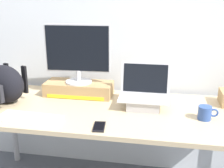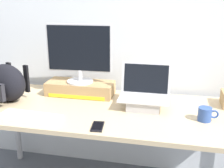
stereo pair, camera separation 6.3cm
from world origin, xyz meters
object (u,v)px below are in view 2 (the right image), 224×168
toner_box_yellow (80,88)px  external_keyboard (30,117)px  desktop_monitor (79,53)px  messenger_backpack (6,83)px  open_laptop (144,99)px  coffee_mug (205,114)px  cell_phone (98,126)px

toner_box_yellow → external_keyboard: bearing=-109.8°
desktop_monitor → messenger_backpack: bearing=-156.6°
desktop_monitor → open_laptop: bearing=-19.8°
toner_box_yellow → coffee_mug: bearing=-17.9°
desktop_monitor → open_laptop: size_ratio=1.45×
coffee_mug → cell_phone: (-0.63, -0.23, -0.04)m
external_keyboard → desktop_monitor: bearing=74.3°
toner_box_yellow → external_keyboard: size_ratio=1.25×
desktop_monitor → coffee_mug: bearing=-20.6°
coffee_mug → desktop_monitor: bearing=162.2°
toner_box_yellow → desktop_monitor: 0.28m
cell_phone → messenger_backpack: bearing=153.3°
desktop_monitor → cell_phone: desktop_monitor is taller
open_laptop → cell_phone: 0.44m
desktop_monitor → messenger_backpack: size_ratio=1.36×
external_keyboard → messenger_backpack: messenger_backpack is taller
external_keyboard → messenger_backpack: bearing=144.7°
open_laptop → external_keyboard: (-0.69, -0.33, -0.05)m
messenger_backpack → open_laptop: bearing=21.3°
open_laptop → external_keyboard: bearing=-154.4°
open_laptop → desktop_monitor: bearing=163.0°
coffee_mug → cell_phone: coffee_mug is taller
messenger_backpack → cell_phone: size_ratio=2.66×
messenger_backpack → coffee_mug: messenger_backpack is taller
coffee_mug → cell_phone: bearing=-160.0°
toner_box_yellow → open_laptop: (0.52, -0.16, 0.01)m
external_keyboard → coffee_mug: bearing=14.5°
toner_box_yellow → cell_phone: toner_box_yellow is taller
messenger_backpack → cell_phone: 0.82m
desktop_monitor → cell_phone: (0.28, -0.52, -0.33)m
desktop_monitor → external_keyboard: size_ratio=1.21×
external_keyboard → messenger_backpack: size_ratio=1.13×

